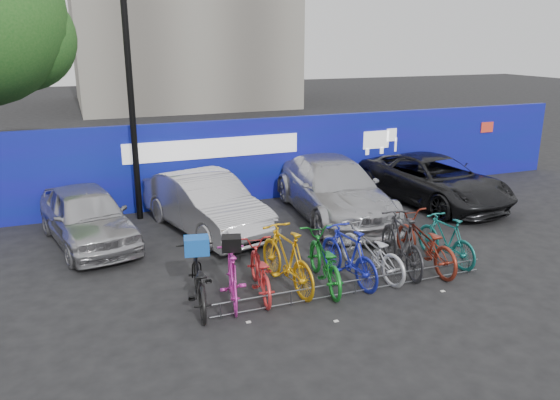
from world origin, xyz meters
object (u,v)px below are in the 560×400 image
bike_rack (356,286)px  bike_0 (198,280)px  bike_1 (232,276)px  bike_2 (260,270)px  bike_5 (348,255)px  bike_3 (287,258)px  bike_6 (371,251)px  car_1 (206,203)px  car_2 (333,188)px  lamppost (131,94)px  car_3 (433,180)px  bike_9 (446,239)px  car_0 (87,216)px  bike_7 (402,242)px  bike_8 (425,242)px  bike_4 (324,261)px

bike_rack → bike_0: (-2.84, 0.57, 0.34)m
bike_1 → bike_2: bearing=-153.6°
bike_5 → bike_2: bearing=-11.0°
bike_0 → bike_3: size_ratio=0.95×
bike_3 → bike_6: 1.80m
car_1 → car_2: (3.47, -0.01, 0.04)m
lamppost → bike_3: (2.10, -5.29, -2.66)m
lamppost → bike_1: bearing=-80.1°
bike_rack → car_3: car_3 is taller
lamppost → car_1: lamppost is taller
bike_9 → bike_2: bearing=-5.3°
car_0 → car_1: car_1 is taller
car_2 → bike_7: 3.77m
bike_2 → bike_8: size_ratio=0.87×
bike_rack → car_3: 6.67m
car_0 → bike_4: size_ratio=2.00×
lamppost → bike_7: bearing=-49.4°
car_3 → bike_4: car_3 is taller
bike_6 → bike_8: bearing=167.7°
car_1 → bike_9: (4.29, -3.74, -0.19)m
bike_3 → bike_4: (0.70, -0.16, -0.09)m
bike_2 → bike_9: bike_9 is taller
car_3 → bike_6: car_3 is taller
car_3 → bike_6: 5.69m
bike_9 → car_0: bearing=-34.5°
bike_6 → bike_9: size_ratio=1.15×
bike_3 → bike_6: (1.80, -0.05, -0.09)m
bike_0 → bike_1: size_ratio=1.13×
car_0 → car_2: (6.23, -0.15, 0.08)m
car_2 → bike_9: 3.83m
bike_3 → bike_2: bearing=-0.5°
car_1 → car_2: 3.47m
car_3 → bike_3: bearing=-155.8°
bike_1 → bike_7: size_ratio=0.84×
bike_rack → bike_6: bearing=43.6°
bike_6 → bike_8: size_ratio=0.94×
car_2 → bike_7: size_ratio=2.57×
bike_2 → bike_1: bearing=22.7°
bike_9 → bike_8: bearing=1.6°
car_2 → car_3: (3.23, 0.06, -0.08)m
bike_8 → bike_9: 0.60m
car_0 → bike_5: 6.15m
bike_0 → bike_7: size_ratio=0.95×
bike_8 → bike_9: bike_8 is taller
bike_4 → bike_8: bike_8 is taller
bike_0 → bike_8: size_ratio=0.91×
car_1 → bike_5: bearing=-79.0°
bike_3 → bike_5: 1.24m
car_2 → bike_4: 4.40m
bike_4 → car_3: bearing=-135.1°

